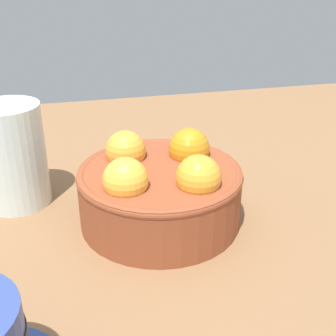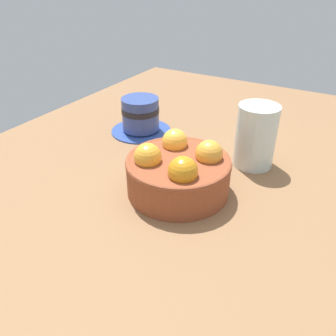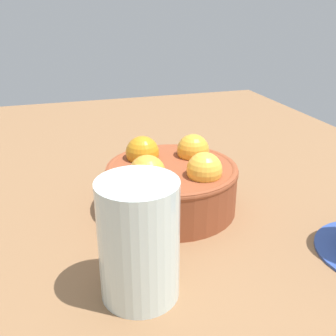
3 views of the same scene
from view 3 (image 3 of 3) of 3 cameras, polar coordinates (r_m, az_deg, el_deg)
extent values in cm
cube|color=brown|center=(52.93, 0.51, -7.29)|extent=(125.95, 87.90, 3.30)
cylinder|color=brown|center=(50.76, 0.53, -2.82)|extent=(16.41, 16.41, 5.86)
torus|color=brown|center=(49.71, 0.54, -0.20)|extent=(16.61, 16.61, 1.00)
sphere|color=orange|center=(52.03, -3.68, 2.21)|extent=(4.39, 4.39, 4.39)
sphere|color=gold|center=(45.82, -2.98, -0.76)|extent=(4.30, 4.30, 4.30)
sphere|color=#F9B13B|center=(46.83, 5.24, -0.29)|extent=(4.25, 4.25, 4.25)
sphere|color=gold|center=(52.92, 3.60, 2.58)|extent=(4.29, 4.29, 4.29)
cylinder|color=silver|center=(35.43, -4.19, -10.29)|extent=(7.18, 7.18, 11.31)
camera|label=1|loc=(0.63, 41.77, 17.85)|focal=47.52mm
camera|label=2|loc=(0.85, -25.24, 26.00)|focal=37.13mm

